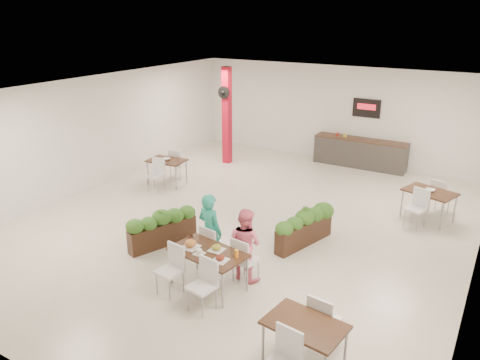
% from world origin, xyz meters
% --- Properties ---
extents(ground, '(12.00, 12.00, 0.00)m').
position_xyz_m(ground, '(0.00, 0.00, 0.00)').
color(ground, beige).
rests_on(ground, ground).
extents(room_shell, '(10.10, 12.10, 3.22)m').
position_xyz_m(room_shell, '(0.00, 0.00, 2.01)').
color(room_shell, white).
rests_on(room_shell, ground).
extents(red_column, '(0.40, 0.41, 3.20)m').
position_xyz_m(red_column, '(-3.00, 3.79, 1.64)').
color(red_column, '#B20B22').
rests_on(red_column, ground).
extents(service_counter, '(3.00, 0.64, 2.20)m').
position_xyz_m(service_counter, '(1.00, 5.65, 0.49)').
color(service_counter, '#322F2C').
rests_on(service_counter, ground).
extents(main_table, '(1.50, 1.78, 0.92)m').
position_xyz_m(main_table, '(0.80, -2.88, 0.64)').
color(main_table, black).
rests_on(main_table, ground).
extents(diner_man, '(0.62, 0.45, 1.56)m').
position_xyz_m(diner_man, '(0.41, -2.23, 0.78)').
color(diner_man, teal).
rests_on(diner_man, ground).
extents(diner_woman, '(0.77, 0.64, 1.43)m').
position_xyz_m(diner_woman, '(1.21, -2.23, 0.71)').
color(diner_woman, pink).
rests_on(diner_woman, ground).
extents(planter_left, '(0.85, 1.60, 0.87)m').
position_xyz_m(planter_left, '(-1.00, -2.02, 0.48)').
color(planter_left, black).
rests_on(planter_left, ground).
extents(planter_right, '(0.76, 1.69, 0.90)m').
position_xyz_m(planter_right, '(1.65, -0.40, 0.48)').
color(planter_right, black).
rests_on(planter_right, ground).
extents(side_table_a, '(1.14, 1.65, 0.92)m').
position_xyz_m(side_table_a, '(-3.39, 1.09, 0.62)').
color(side_table_a, black).
rests_on(side_table_a, ground).
extents(side_table_b, '(1.33, 1.67, 0.92)m').
position_xyz_m(side_table_b, '(3.73, 2.37, 0.63)').
color(side_table_b, black).
rests_on(side_table_b, ground).
extents(side_table_c, '(1.19, 1.66, 0.92)m').
position_xyz_m(side_table_c, '(3.17, -3.91, 0.62)').
color(side_table_c, black).
rests_on(side_table_c, ground).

